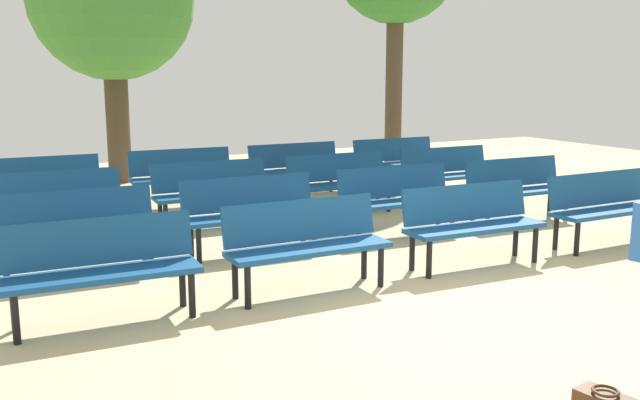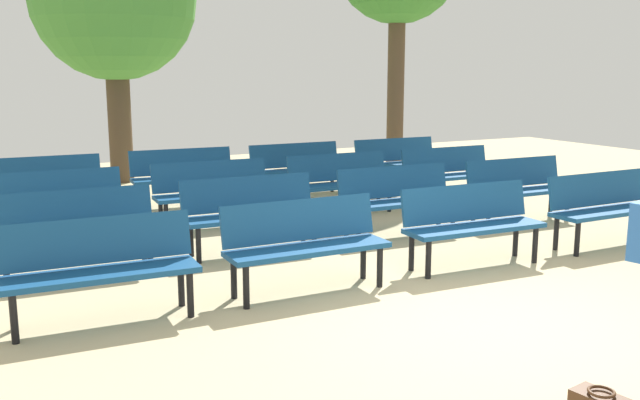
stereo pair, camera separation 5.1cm
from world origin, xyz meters
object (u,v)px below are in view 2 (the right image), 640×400
object	(u,v)px
bench_r3_c0	(44,183)
tree_0	(113,0)
bench_r0_c3	(605,204)
bench_r3_c1	(183,173)
bench_r1_c3	(518,186)
bench_r1_c1	(251,209)
bench_r2_c1	(213,189)
bench_r2_c0	(57,201)
bench_r2_c2	(341,179)
bench_r2_c3	(449,171)
bench_r1_c2	(398,196)
bench_r3_c2	(298,166)
bench_r0_c1	(305,240)
bench_r0_c2	(471,220)
bench_r3_c3	(398,160)
bench_r1_c0	(76,227)
bench_r0_c0	(100,263)

from	to	relation	value
bench_r3_c0	tree_0	bearing A→B (deg)	60.84
bench_r0_c3	bench_r3_c1	distance (m)	6.13
bench_r1_c3	bench_r3_c1	size ratio (longest dim) A/B	0.99
tree_0	bench_r0_c3	bearing A→B (deg)	-61.43
bench_r0_c3	bench_r1_c1	distance (m)	4.27
bench_r2_c1	bench_r2_c0	bearing A→B (deg)	-178.64
bench_r2_c2	bench_r3_c1	world-z (taller)	same
bench_r0_c3	bench_r1_c1	xyz separation A→B (m)	(-3.92, 1.70, 0.00)
bench_r2_c3	tree_0	distance (m)	6.78
bench_r1_c2	bench_r2_c1	bearing A→B (deg)	142.74
bench_r3_c2	tree_0	size ratio (longest dim) A/B	0.33
bench_r2_c0	bench_r0_c3	bearing A→B (deg)	-27.43
bench_r1_c3	bench_r3_c1	xyz separation A→B (m)	(-3.81, 3.32, 0.00)
bench_r0_c1	bench_r1_c3	size ratio (longest dim) A/B	0.99
bench_r0_c2	bench_r3_c1	xyz separation A→B (m)	(-1.77, 4.77, 0.00)
bench_r0_c3	bench_r1_c2	world-z (taller)	same
bench_r1_c2	tree_0	world-z (taller)	tree_0
bench_r3_c1	bench_r1_c3	bearing A→B (deg)	-37.47
bench_r2_c3	tree_0	bearing A→B (deg)	134.13
bench_r2_c1	bench_r3_c0	bearing A→B (deg)	143.50
bench_r0_c3	bench_r3_c1	bearing A→B (deg)	128.37
bench_r1_c1	bench_r2_c0	size ratio (longest dim) A/B	1.00
bench_r0_c1	bench_r0_c3	size ratio (longest dim) A/B	1.00
bench_r2_c3	bench_r3_c3	distance (m)	1.58
bench_r2_c2	bench_r3_c3	world-z (taller)	same
bench_r2_c3	bench_r3_c0	bearing A→B (deg)	164.66
bench_r1_c1	bench_r3_c1	size ratio (longest dim) A/B	1.00
bench_r1_c1	bench_r2_c0	xyz separation A→B (m)	(-1.94, 1.57, 0.00)
bench_r1_c0	bench_r2_c1	world-z (taller)	same
bench_r0_c2	bench_r3_c2	xyz separation A→B (m)	(0.17, 4.67, 0.00)
bench_r0_c0	bench_r1_c2	world-z (taller)	same
bench_r1_c0	bench_r3_c2	size ratio (longest dim) A/B	1.01
bench_r0_c2	bench_r1_c1	size ratio (longest dim) A/B	1.00
bench_r1_c3	bench_r3_c1	distance (m)	5.05
bench_r2_c0	bench_r2_c2	distance (m)	3.96
bench_r0_c0	bench_r3_c3	world-z (taller)	same
bench_r2_c3	bench_r3_c0	xyz separation A→B (m)	(-5.85, 1.78, 0.00)
bench_r0_c0	bench_r2_c0	distance (m)	3.11
bench_r2_c3	bench_r1_c1	bearing A→B (deg)	-159.46
bench_r1_c3	bench_r3_c2	distance (m)	3.73
bench_r1_c1	bench_r1_c3	distance (m)	3.95
bench_r1_c2	bench_r3_c0	distance (m)	5.06
bench_r0_c3	bench_r3_c1	size ratio (longest dim) A/B	0.98
bench_r2_c2	bench_r1_c0	bearing A→B (deg)	-158.58
bench_r3_c3	bench_r2_c2	bearing A→B (deg)	-141.22
bench_r0_c2	bench_r3_c1	size ratio (longest dim) A/B	1.00
bench_r1_c1	bench_r3_c2	distance (m)	3.67
bench_r3_c1	tree_0	size ratio (longest dim) A/B	0.33
bench_r0_c1	tree_0	distance (m)	8.01
bench_r1_c0	tree_0	world-z (taller)	tree_0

